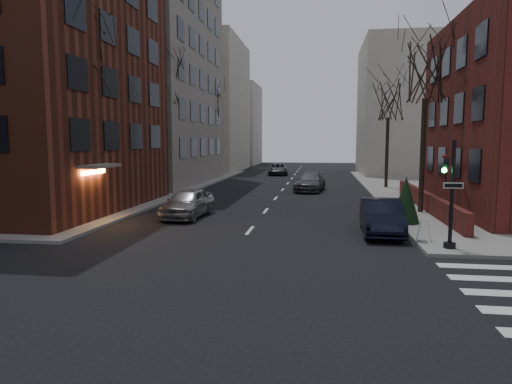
# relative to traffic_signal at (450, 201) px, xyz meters

# --- Properties ---
(ground) EXTENTS (160.00, 160.00, 0.00)m
(ground) POSITION_rel_traffic_signal_xyz_m (-7.94, -8.99, -1.91)
(ground) COLOR black
(ground) RESTS_ON ground
(building_left_brick) EXTENTS (15.00, 15.00, 18.00)m
(building_left_brick) POSITION_rel_traffic_signal_xyz_m (-23.44, 7.51, 7.09)
(building_left_brick) COLOR brown
(building_left_brick) RESTS_ON ground
(building_left_tan) EXTENTS (18.00, 18.00, 28.00)m
(building_left_tan) POSITION_rel_traffic_signal_xyz_m (-24.94, 25.01, 12.09)
(building_left_tan) COLOR gray
(building_left_tan) RESTS_ON ground
(low_wall_right) EXTENTS (0.35, 16.00, 1.00)m
(low_wall_right) POSITION_rel_traffic_signal_xyz_m (1.36, 10.01, -1.26)
(low_wall_right) COLOR maroon
(low_wall_right) RESTS_ON sidewalk_far_right
(building_distant_la) EXTENTS (14.00, 16.00, 18.00)m
(building_distant_la) POSITION_rel_traffic_signal_xyz_m (-22.94, 46.01, 7.09)
(building_distant_la) COLOR beige
(building_distant_la) RESTS_ON ground
(building_distant_ra) EXTENTS (14.00, 14.00, 16.00)m
(building_distant_ra) POSITION_rel_traffic_signal_xyz_m (7.06, 41.01, 6.09)
(building_distant_ra) COLOR beige
(building_distant_ra) RESTS_ON ground
(building_distant_lb) EXTENTS (10.00, 12.00, 14.00)m
(building_distant_lb) POSITION_rel_traffic_signal_xyz_m (-20.94, 63.01, 5.09)
(building_distant_lb) COLOR beige
(building_distant_lb) RESTS_ON ground
(traffic_signal) EXTENTS (0.76, 0.44, 4.00)m
(traffic_signal) POSITION_rel_traffic_signal_xyz_m (0.00, 0.00, 0.00)
(traffic_signal) COLOR black
(traffic_signal) RESTS_ON sidewalk_far_right
(tree_left_a) EXTENTS (4.18, 4.18, 10.26)m
(tree_left_a) POSITION_rel_traffic_signal_xyz_m (-16.74, 5.01, 6.56)
(tree_left_a) COLOR #2D231C
(tree_left_a) RESTS_ON sidewalk_far_left
(tree_left_b) EXTENTS (4.40, 4.40, 10.80)m
(tree_left_b) POSITION_rel_traffic_signal_xyz_m (-16.74, 17.01, 7.00)
(tree_left_b) COLOR #2D231C
(tree_left_b) RESTS_ON sidewalk_far_left
(tree_left_c) EXTENTS (3.96, 3.96, 9.72)m
(tree_left_c) POSITION_rel_traffic_signal_xyz_m (-16.74, 31.01, 6.12)
(tree_left_c) COLOR #2D231C
(tree_left_c) RESTS_ON sidewalk_far_left
(tree_right_a) EXTENTS (3.96, 3.96, 9.72)m
(tree_right_a) POSITION_rel_traffic_signal_xyz_m (0.86, 9.01, 6.12)
(tree_right_a) COLOR #2D231C
(tree_right_a) RESTS_ON sidewalk_far_right
(tree_right_b) EXTENTS (3.74, 3.74, 9.18)m
(tree_right_b) POSITION_rel_traffic_signal_xyz_m (0.86, 23.01, 5.68)
(tree_right_b) COLOR #2D231C
(tree_right_b) RESTS_ON sidewalk_far_right
(streetlamp_near) EXTENTS (0.36, 0.36, 6.28)m
(streetlamp_near) POSITION_rel_traffic_signal_xyz_m (-16.14, 13.01, 2.33)
(streetlamp_near) COLOR black
(streetlamp_near) RESTS_ON sidewalk_far_left
(streetlamp_far) EXTENTS (0.36, 0.36, 6.28)m
(streetlamp_far) POSITION_rel_traffic_signal_xyz_m (-16.14, 33.01, 2.33)
(streetlamp_far) COLOR black
(streetlamp_far) RESTS_ON sidewalk_far_left
(parked_sedan) EXTENTS (1.74, 4.74, 1.55)m
(parked_sedan) POSITION_rel_traffic_signal_xyz_m (-2.04, 3.04, -1.13)
(parked_sedan) COLOR black
(parked_sedan) RESTS_ON ground
(car_lane_silver) EXTENTS (2.17, 4.77, 1.59)m
(car_lane_silver) POSITION_rel_traffic_signal_xyz_m (-11.82, 6.11, -1.12)
(car_lane_silver) COLOR gray
(car_lane_silver) RESTS_ON ground
(car_lane_gray) EXTENTS (2.79, 5.43, 1.51)m
(car_lane_gray) POSITION_rel_traffic_signal_xyz_m (-5.60, 20.20, -1.15)
(car_lane_gray) COLOR #434348
(car_lane_gray) RESTS_ON ground
(car_lane_far) EXTENTS (2.87, 5.30, 1.41)m
(car_lane_far) POSITION_rel_traffic_signal_xyz_m (-10.00, 38.12, -1.20)
(car_lane_far) COLOR #434348
(car_lane_far) RESTS_ON ground
(sandwich_board) EXTENTS (0.51, 0.64, 0.93)m
(sandwich_board) POSITION_rel_traffic_signal_xyz_m (-0.64, 1.07, -1.29)
(sandwich_board) COLOR white
(sandwich_board) RESTS_ON sidewalk_far_right
(evergreen_shrub) EXTENTS (1.73, 1.73, 2.27)m
(evergreen_shrub) POSITION_rel_traffic_signal_xyz_m (-0.64, 5.21, -0.62)
(evergreen_shrub) COLOR black
(evergreen_shrub) RESTS_ON sidewalk_far_right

